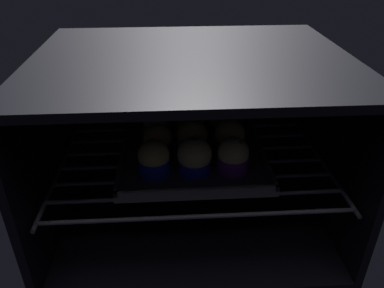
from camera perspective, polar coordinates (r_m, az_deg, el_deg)
oven_cavity at (r=82.17cm, az=-0.21°, el=1.58°), size 59.00×47.00×37.00cm
oven_rack at (r=80.22cm, az=-0.02°, el=-2.00°), size 54.80×42.00×0.80cm
baking_tray at (r=79.31cm, az=0.00°, el=-1.48°), size 29.40×29.40×2.20cm
muffin_row0_col0 at (r=71.36cm, az=-5.79°, el=-2.20°), size 6.08×6.08×6.96cm
muffin_row0_col1 at (r=71.19cm, az=0.63°, el=-1.91°), size 6.55×6.55×7.24cm
muffin_row0_col2 at (r=71.90cm, az=6.24°, el=-1.79°), size 6.00×6.00×7.02cm
muffin_row1_col0 at (r=77.27cm, az=-5.20°, el=0.46°), size 5.99×5.99×6.62cm
muffin_row1_col1 at (r=77.34cm, az=-0.24°, el=0.94°), size 6.40×6.40×7.58cm
muffin_row1_col2 at (r=78.14cm, az=5.68°, el=1.00°), size 6.25×6.25×7.09cm
muffin_row2_col0 at (r=83.82cm, az=-5.36°, el=3.10°), size 5.99×5.99×6.99cm
muffin_row2_col1 at (r=83.90cm, az=-0.59°, el=3.32°), size 6.57×6.57×7.18cm
muffin_row2_col2 at (r=84.26cm, az=4.57°, el=3.51°), size 6.25×6.25×7.44cm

